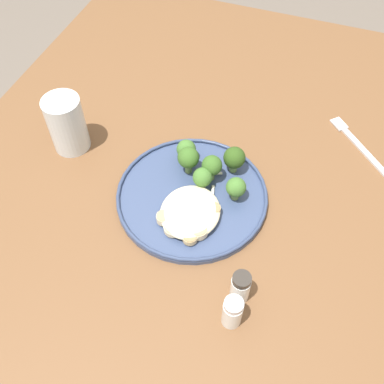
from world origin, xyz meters
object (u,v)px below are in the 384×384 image
object	(u,v)px
seared_scallop_half_hidden	(196,208)
broccoli_floret_small_sprig	(188,158)
broccoli_floret_beside_noodles	(236,188)
broccoli_floret_left_leaning	(234,158)
seared_scallop_on_noodles	(213,210)
broccoli_floret_right_tilted	(212,166)
seared_scallop_large_seared	(190,238)
dinner_fork	(358,144)
dinner_plate	(192,196)
seared_scallop_right_edge	(164,218)
pepper_shaker	(240,287)
seared_scallop_tilted_round	(195,218)
seared_scallop_tiny_bay	(173,228)
broccoli_floret_near_rim	(202,178)
salt_shaker	(232,312)
broccoli_floret_rear_charred	(186,150)
water_glass	(68,127)
seared_scallop_front_small	(198,230)

from	to	relation	value
seared_scallop_half_hidden	broccoli_floret_small_sprig	xyz separation A→B (m)	(0.09, 0.05, 0.03)
broccoli_floret_beside_noodles	broccoli_floret_left_leaning	xyz separation A→B (m)	(0.06, 0.02, 0.01)
seared_scallop_on_noodles	broccoli_floret_small_sprig	distance (m)	0.12
broccoli_floret_beside_noodles	broccoli_floret_right_tilted	world-z (taller)	broccoli_floret_right_tilted
seared_scallop_large_seared	dinner_fork	world-z (taller)	seared_scallop_large_seared
dinner_plate	broccoli_floret_small_sprig	xyz separation A→B (m)	(0.05, 0.03, 0.04)
seared_scallop_on_noodles	seared_scallop_large_seared	xyz separation A→B (m)	(-0.07, 0.02, -0.00)
seared_scallop_right_edge	pepper_shaker	distance (m)	0.19
dinner_fork	seared_scallop_tilted_round	bearing A→B (deg)	139.72
seared_scallop_tiny_bay	broccoli_floret_beside_noodles	world-z (taller)	broccoli_floret_beside_noodles
seared_scallop_large_seared	broccoli_floret_near_rim	distance (m)	0.12
seared_scallop_on_noodles	seared_scallop_large_seared	world-z (taller)	seared_scallop_on_noodles
seared_scallop_large_seared	dinner_fork	xyz separation A→B (m)	(0.35, -0.25, -0.02)
seared_scallop_tiny_bay	broccoli_floret_left_leaning	size ratio (longest dim) A/B	0.60
dinner_plate	seared_scallop_on_noodles	xyz separation A→B (m)	(-0.03, -0.05, 0.01)
seared_scallop_tiny_bay	seared_scallop_right_edge	distance (m)	0.03
salt_shaker	broccoli_floret_right_tilted	bearing A→B (deg)	24.89
broccoli_floret_rear_charred	broccoli_floret_small_sprig	xyz separation A→B (m)	(-0.03, -0.02, 0.01)
seared_scallop_on_noodles	broccoli_floret_right_tilted	size ratio (longest dim) A/B	0.46
dinner_plate	pepper_shaker	bearing A→B (deg)	-139.00
salt_shaker	seared_scallop_large_seared	bearing A→B (deg)	44.98
seared_scallop_half_hidden	seared_scallop_large_seared	world-z (taller)	seared_scallop_half_hidden
dinner_plate	dinner_fork	size ratio (longest dim) A/B	1.99
seared_scallop_large_seared	broccoli_floret_left_leaning	size ratio (longest dim) A/B	0.46
dinner_plate	water_glass	distance (m)	0.29
seared_scallop_half_hidden	water_glass	xyz separation A→B (m)	(0.08, 0.31, 0.03)
water_glass	seared_scallop_on_noodles	bearing A→B (deg)	-102.32
seared_scallop_tilted_round	salt_shaker	xyz separation A→B (m)	(-0.15, -0.12, 0.01)
broccoli_floret_rear_charred	water_glass	size ratio (longest dim) A/B	0.40
seared_scallop_large_seared	broccoli_floret_rear_charred	world-z (taller)	broccoli_floret_rear_charred
seared_scallop_tilted_round	broccoli_floret_right_tilted	xyz separation A→B (m)	(0.11, 0.00, 0.03)
seared_scallop_on_noodles	dinner_plate	bearing A→B (deg)	62.21
seared_scallop_front_small	broccoli_floret_left_leaning	xyz separation A→B (m)	(0.16, -0.02, 0.02)
salt_shaker	seared_scallop_half_hidden	bearing A→B (deg)	34.98
broccoli_floret_rear_charred	seared_scallop_large_seared	bearing A→B (deg)	-157.77
broccoli_floret_small_sprig	broccoli_floret_near_rim	world-z (taller)	broccoli_floret_small_sprig
water_glass	pepper_shaker	distance (m)	0.48
seared_scallop_large_seared	broccoli_floret_beside_noodles	size ratio (longest dim) A/B	0.52
broccoli_floret_beside_noodles	broccoli_floret_left_leaning	world-z (taller)	broccoli_floret_left_leaning
seared_scallop_tilted_round	broccoli_floret_small_sprig	xyz separation A→B (m)	(0.11, 0.05, 0.03)
broccoli_floret_beside_noodles	pepper_shaker	distance (m)	0.20
dinner_fork	seared_scallop_large_seared	bearing A→B (deg)	143.98
seared_scallop_tiny_bay	broccoli_floret_beside_noodles	size ratio (longest dim) A/B	0.69
broccoli_floret_rear_charred	broccoli_floret_small_sprig	bearing A→B (deg)	-152.39
seared_scallop_front_small	dinner_fork	size ratio (longest dim) A/B	0.24
broccoli_floret_beside_noodles	seared_scallop_large_seared	bearing A→B (deg)	158.14
dinner_plate	water_glass	xyz separation A→B (m)	(0.05, 0.29, 0.04)
dinner_fork	seared_scallop_on_noodles	bearing A→B (deg)	140.13
broccoli_floret_small_sprig	water_glass	bearing A→B (deg)	91.56
broccoli_floret_rear_charred	water_glass	bearing A→B (deg)	98.36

